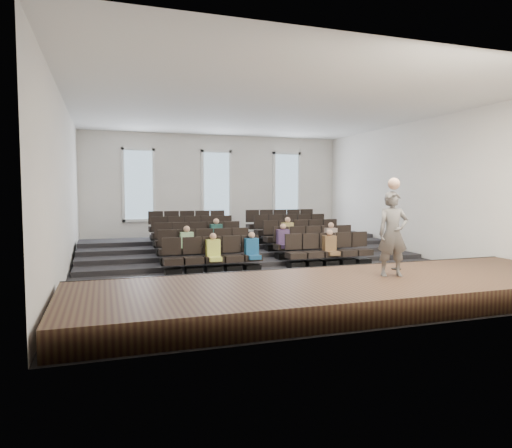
{
  "coord_description": "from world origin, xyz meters",
  "views": [
    {
      "loc": [
        -4.98,
        -13.7,
        2.42
      ],
      "look_at": [
        -0.23,
        0.5,
        1.34
      ],
      "focal_mm": 32.0,
      "sensor_mm": 36.0,
      "label": 1
    }
  ],
  "objects": [
    {
      "name": "ground",
      "position": [
        0.0,
        0.0,
        0.0
      ],
      "size": [
        14.0,
        14.0,
        0.0
      ],
      "primitive_type": "plane",
      "color": "black",
      "rests_on": "ground"
    },
    {
      "name": "ceiling",
      "position": [
        0.0,
        0.0,
        5.01
      ],
      "size": [
        12.0,
        14.0,
        0.02
      ],
      "primitive_type": "cube",
      "color": "white",
      "rests_on": "ground"
    },
    {
      "name": "wall_back",
      "position": [
        0.0,
        7.02,
        2.5
      ],
      "size": [
        12.0,
        0.04,
        5.0
      ],
      "primitive_type": "cube",
      "color": "white",
      "rests_on": "ground"
    },
    {
      "name": "wall_front",
      "position": [
        0.0,
        -7.02,
        2.5
      ],
      "size": [
        12.0,
        0.04,
        5.0
      ],
      "primitive_type": "cube",
      "color": "white",
      "rests_on": "ground"
    },
    {
      "name": "wall_left",
      "position": [
        -6.02,
        0.0,
        2.5
      ],
      "size": [
        0.04,
        14.0,
        5.0
      ],
      "primitive_type": "cube",
      "color": "white",
      "rests_on": "ground"
    },
    {
      "name": "wall_right",
      "position": [
        6.02,
        0.0,
        2.5
      ],
      "size": [
        0.04,
        14.0,
        5.0
      ],
      "primitive_type": "cube",
      "color": "white",
      "rests_on": "ground"
    },
    {
      "name": "stage",
      "position": [
        0.0,
        -5.1,
        0.25
      ],
      "size": [
        11.8,
        3.6,
        0.5
      ],
      "primitive_type": "cube",
      "color": "#49341F",
      "rests_on": "ground"
    },
    {
      "name": "stage_lip",
      "position": [
        0.0,
        -3.33,
        0.25
      ],
      "size": [
        11.8,
        0.06,
        0.52
      ],
      "primitive_type": "cube",
      "color": "black",
      "rests_on": "ground"
    },
    {
      "name": "risers",
      "position": [
        0.0,
        3.17,
        0.2
      ],
      "size": [
        11.8,
        4.8,
        0.6
      ],
      "color": "black",
      "rests_on": "ground"
    },
    {
      "name": "seating_rows",
      "position": [
        -0.0,
        1.54,
        0.68
      ],
      "size": [
        6.8,
        4.7,
        1.67
      ],
      "color": "black",
      "rests_on": "ground"
    },
    {
      "name": "windows",
      "position": [
        0.0,
        6.95,
        2.7
      ],
      "size": [
        8.44,
        0.1,
        3.24
      ],
      "color": "white",
      "rests_on": "wall_back"
    },
    {
      "name": "audience",
      "position": [
        0.0,
        0.32,
        0.81
      ],
      "size": [
        5.45,
        2.64,
        1.1
      ],
      "color": "#CFDB57",
      "rests_on": "seating_rows"
    },
    {
      "name": "speaker",
      "position": [
        1.2,
        -4.97,
        1.46
      ],
      "size": [
        0.78,
        0.6,
        1.92
      ],
      "primitive_type": "imported",
      "rotation": [
        0.0,
        0.0,
        -0.22
      ],
      "color": "#5D5B58",
      "rests_on": "stage"
    },
    {
      "name": "mic_stand",
      "position": [
        1.84,
        -4.24,
        0.93
      ],
      "size": [
        0.24,
        0.24,
        1.43
      ],
      "color": "black",
      "rests_on": "stage"
    }
  ]
}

